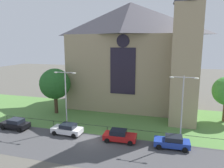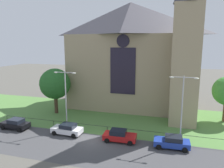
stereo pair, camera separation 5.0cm
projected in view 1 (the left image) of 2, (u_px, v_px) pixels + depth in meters
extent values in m
plane|color=#56544C|center=(112.00, 116.00, 37.21)|extent=(160.00, 160.00, 0.00)
cube|color=#424244|center=(84.00, 148.00, 25.87)|extent=(120.00, 8.00, 0.01)
cube|color=#517F3D|center=(108.00, 120.00, 35.32)|extent=(120.00, 20.00, 0.01)
cube|color=tan|center=(130.00, 71.00, 42.68)|extent=(22.00, 12.00, 14.00)
pyramid|color=#47444C|center=(130.00, 19.00, 40.82)|extent=(22.00, 12.00, 6.00)
cube|color=black|center=(123.00, 71.00, 36.83)|extent=(4.40, 0.16, 8.00)
cylinder|color=black|center=(123.00, 41.00, 35.89)|extent=(2.20, 0.15, 2.20)
cube|color=tan|center=(185.00, 66.00, 32.05)|extent=(4.00, 4.00, 18.00)
cylinder|color=black|center=(107.00, 127.00, 29.51)|extent=(33.45, 0.05, 0.05)
cylinder|color=black|center=(7.00, 119.00, 34.12)|extent=(0.07, 0.07, 1.10)
cylinder|color=black|center=(54.00, 124.00, 31.86)|extent=(0.06, 0.07, 1.10)
cylinder|color=black|center=(107.00, 131.00, 29.61)|extent=(0.06, 0.07, 1.10)
cylinder|color=black|center=(170.00, 138.00, 27.35)|extent=(0.07, 0.07, 1.10)
cylinder|color=#423021|center=(56.00, 104.00, 38.57)|extent=(0.63, 0.63, 3.35)
sphere|color=#235B23|center=(55.00, 84.00, 37.88)|extent=(5.42, 5.42, 5.42)
cylinder|color=#B2B2B7|center=(66.00, 101.00, 30.46)|extent=(0.16, 0.16, 8.63)
cylinder|color=#B2B2B7|center=(60.00, 72.00, 29.89)|extent=(1.40, 0.10, 0.10)
cylinder|color=#B2B2B7|center=(69.00, 73.00, 29.51)|extent=(1.40, 0.10, 0.10)
ellipsoid|color=white|center=(56.00, 72.00, 30.08)|extent=(0.57, 0.26, 0.20)
ellipsoid|color=white|center=(74.00, 73.00, 29.33)|extent=(0.57, 0.26, 0.20)
cylinder|color=#B2B2B7|center=(182.00, 111.00, 26.23)|extent=(0.16, 0.16, 8.62)
cylinder|color=#B2B2B7|center=(178.00, 77.00, 25.66)|extent=(1.40, 0.10, 0.10)
cylinder|color=#B2B2B7|center=(190.00, 78.00, 25.28)|extent=(1.40, 0.10, 0.10)
ellipsoid|color=white|center=(172.00, 77.00, 25.86)|extent=(0.57, 0.26, 0.20)
ellipsoid|color=white|center=(197.00, 78.00, 25.10)|extent=(0.57, 0.26, 0.20)
cube|color=black|center=(15.00, 125.00, 31.59)|extent=(4.28, 2.00, 0.70)
cube|color=black|center=(16.00, 121.00, 31.41)|extent=(2.08, 1.70, 0.55)
cylinder|color=black|center=(3.00, 128.00, 31.27)|extent=(0.65, 0.25, 0.64)
cylinder|color=black|center=(12.00, 123.00, 32.94)|extent=(0.65, 0.25, 0.64)
cylinder|color=black|center=(19.00, 130.00, 30.34)|extent=(0.65, 0.25, 0.64)
cylinder|color=black|center=(28.00, 126.00, 32.02)|extent=(0.65, 0.25, 0.64)
cube|color=silver|center=(67.00, 130.00, 29.64)|extent=(4.25, 1.93, 0.70)
cube|color=black|center=(68.00, 126.00, 29.47)|extent=(2.05, 1.66, 0.55)
cylinder|color=black|center=(54.00, 133.00, 29.29)|extent=(0.65, 0.24, 0.64)
cylinder|color=black|center=(61.00, 128.00, 30.98)|extent=(0.65, 0.24, 0.64)
cylinder|color=black|center=(74.00, 136.00, 28.41)|extent=(0.65, 0.24, 0.64)
cylinder|color=black|center=(80.00, 131.00, 30.10)|extent=(0.65, 0.24, 0.64)
cube|color=#B21919|center=(120.00, 137.00, 27.51)|extent=(4.26, 1.95, 0.70)
cube|color=black|center=(118.00, 132.00, 27.44)|extent=(2.06, 1.67, 0.55)
cylinder|color=black|center=(132.00, 137.00, 28.07)|extent=(0.65, 0.24, 0.64)
cylinder|color=black|center=(130.00, 143.00, 26.36)|extent=(0.65, 0.24, 0.64)
cylinder|color=black|center=(111.00, 135.00, 28.77)|extent=(0.65, 0.24, 0.64)
cylinder|color=black|center=(107.00, 141.00, 27.05)|extent=(0.65, 0.24, 0.64)
cube|color=#1E3899|center=(172.00, 143.00, 25.81)|extent=(4.27, 1.96, 0.70)
cube|color=black|center=(174.00, 138.00, 25.65)|extent=(2.06, 1.68, 0.55)
cylinder|color=black|center=(159.00, 147.00, 25.35)|extent=(0.65, 0.24, 0.64)
cylinder|color=black|center=(159.00, 141.00, 27.07)|extent=(0.65, 0.24, 0.64)
cylinder|color=black|center=(185.00, 150.00, 24.67)|extent=(0.65, 0.24, 0.64)
cylinder|color=black|center=(184.00, 143.00, 26.38)|extent=(0.65, 0.24, 0.64)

